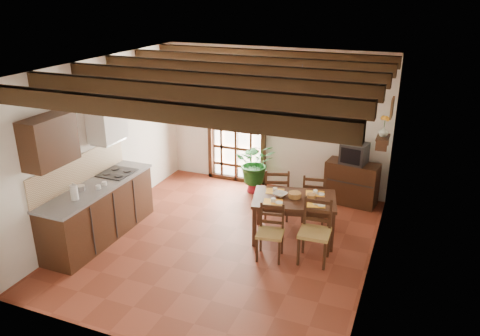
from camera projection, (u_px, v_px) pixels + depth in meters
The scene contains 25 objects.
ground_plane at pixel (225, 242), 7.56m from camera, with size 5.00×5.00×0.00m, color brown.
room_shell at pixel (224, 134), 6.90m from camera, with size 4.52×5.02×2.81m.
ceiling_beams at pixel (223, 75), 6.58m from camera, with size 4.50×4.34×0.20m.
french_door at pixel (236, 127), 9.52m from camera, with size 1.26×0.11×2.32m.
kitchen_counter at pixel (99, 211), 7.55m from camera, with size 0.64×2.25×1.38m.
upper_cabinet at pixel (49, 141), 6.48m from camera, with size 0.35×0.80×0.70m, color #311B0F.
range_hood at pixel (107, 126), 7.60m from camera, with size 0.38×0.60×0.54m.
counter_items at pixel (99, 181), 7.45m from camera, with size 0.50×1.43×0.25m.
dining_table at pixel (294, 203), 7.48m from camera, with size 1.47×1.13×0.71m.
chair_near_left at pixel (270, 242), 7.03m from camera, with size 0.44×0.43×0.84m.
chair_near_right at pixel (314, 243), 6.94m from camera, with size 0.47×0.45×0.97m.
chair_far_left at pixel (276, 202), 8.25m from camera, with size 0.55×0.54×0.96m.
chair_far_right at pixel (313, 205), 8.18m from camera, with size 0.47×0.45×0.88m.
table_setting at pixel (294, 198), 7.45m from camera, with size 0.95×0.64×0.09m.
table_bowl at pixel (280, 194), 7.51m from camera, with size 0.22×0.22×0.05m, color white.
sideboard at pixel (351, 183), 8.77m from camera, with size 0.95×0.43×0.81m, color #311B0F.
crt_tv at pixel (354, 153), 8.55m from camera, with size 0.51×0.49×0.38m.
fuse_box at pixel (353, 109), 8.55m from camera, with size 0.25×0.03×0.32m, color white.
plant_pot at pixel (255, 186), 9.38m from camera, with size 0.34×0.34×0.21m, color maroon.
potted_plant at pixel (256, 165), 9.22m from camera, with size 2.01×1.72×2.23m, color #144C19.
wall_shelf at pixel (383, 140), 7.65m from camera, with size 0.20×0.42×0.20m.
shelf_vase at pixel (384, 132), 7.60m from camera, with size 0.15×0.15×0.15m, color #B2BFB2.
shelf_flowers at pixel (385, 119), 7.52m from camera, with size 0.14×0.14×0.36m.
framed_picture at pixel (392, 108), 7.43m from camera, with size 0.03×0.32×0.32m.
pendant_lamp at pixel (300, 113), 7.03m from camera, with size 0.36×0.36×0.84m.
Camera 1 is at (2.69, -6.04, 3.86)m, focal length 35.00 mm.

